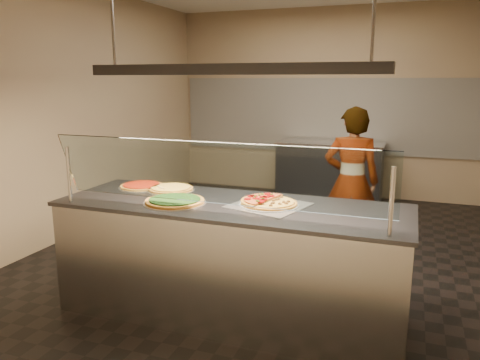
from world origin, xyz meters
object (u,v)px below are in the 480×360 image
(serving_counter, at_px, (231,259))
(pizza_spinach, at_px, (175,201))
(half_pizza_pepperoni, at_px, (256,200))
(heat_lamp_housing, at_px, (230,69))
(prep_table, at_px, (330,171))
(worker, at_px, (351,181))
(half_pizza_sausage, at_px, (282,203))
(sneeze_guard, at_px, (213,174))
(pizza_tomato, at_px, (142,186))
(pizza_cheese, at_px, (171,188))
(pizza_spatula, at_px, (167,188))
(perforated_tray, at_px, (269,205))

(serving_counter, height_order, pizza_spinach, pizza_spinach)
(half_pizza_pepperoni, distance_m, heat_lamp_housing, 1.00)
(prep_table, height_order, worker, worker)
(half_pizza_sausage, relative_size, heat_lamp_housing, 0.20)
(sneeze_guard, xyz_separation_m, half_pizza_sausage, (0.40, 0.38, -0.27))
(half_pizza_pepperoni, xyz_separation_m, heat_lamp_housing, (-0.19, -0.04, 0.99))
(sneeze_guard, relative_size, half_pizza_pepperoni, 5.33)
(pizza_tomato, bearing_deg, half_pizza_pepperoni, -10.05)
(pizza_spinach, distance_m, heat_lamp_housing, 1.10)
(half_pizza_pepperoni, bearing_deg, pizza_cheese, 166.88)
(prep_table, xyz_separation_m, heat_lamp_housing, (-0.12, -3.95, 1.48))
(sneeze_guard, distance_m, pizza_spatula, 0.87)
(sneeze_guard, distance_m, worker, 2.25)
(pizza_tomato, bearing_deg, worker, 42.07)
(serving_counter, relative_size, heat_lamp_housing, 1.19)
(pizza_tomato, bearing_deg, pizza_spinach, -35.59)
(sneeze_guard, relative_size, half_pizza_sausage, 5.33)
(perforated_tray, distance_m, pizza_spatula, 0.96)
(pizza_spinach, distance_m, prep_table, 4.16)
(half_pizza_sausage, height_order, pizza_tomato, half_pizza_sausage)
(sneeze_guard, relative_size, pizza_spinach, 5.07)
(serving_counter, relative_size, prep_table, 1.70)
(pizza_spinach, distance_m, pizza_tomato, 0.66)
(pizza_spatula, bearing_deg, sneeze_guard, -37.95)
(perforated_tray, height_order, pizza_spinach, pizza_spinach)
(serving_counter, bearing_deg, worker, 67.81)
(serving_counter, relative_size, pizza_cheese, 6.60)
(serving_counter, xyz_separation_m, heat_lamp_housing, (0.00, 0.00, 1.48))
(half_pizza_sausage, height_order, pizza_spatula, half_pizza_sausage)
(serving_counter, height_order, half_pizza_pepperoni, half_pizza_pepperoni)
(sneeze_guard, bearing_deg, worker, 71.17)
(serving_counter, relative_size, perforated_tray, 4.30)
(pizza_cheese, bearing_deg, perforated_tray, -11.79)
(pizza_cheese, bearing_deg, sneeze_guard, -41.53)
(sneeze_guard, distance_m, pizza_spinach, 0.54)
(half_pizza_sausage, xyz_separation_m, worker, (0.31, 1.71, -0.15))
(serving_counter, bearing_deg, half_pizza_pepperoni, 11.48)
(pizza_spatula, xyz_separation_m, worker, (1.37, 1.58, -0.16))
(half_pizza_sausage, bearing_deg, pizza_spatula, 172.94)
(perforated_tray, distance_m, pizza_spinach, 0.74)
(serving_counter, height_order, pizza_tomato, pizza_tomato)
(sneeze_guard, bearing_deg, perforated_tray, 52.21)
(heat_lamp_housing, bearing_deg, worker, 67.81)
(perforated_tray, distance_m, pizza_cheese, 0.97)
(half_pizza_pepperoni, distance_m, pizza_spinach, 0.64)
(sneeze_guard, relative_size, pizza_tomato, 6.18)
(serving_counter, xyz_separation_m, perforated_tray, (0.30, 0.04, 0.47))
(pizza_cheese, bearing_deg, prep_table, 78.17)
(pizza_spinach, bearing_deg, pizza_tomato, 144.41)
(serving_counter, relative_size, pizza_spatula, 9.55)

